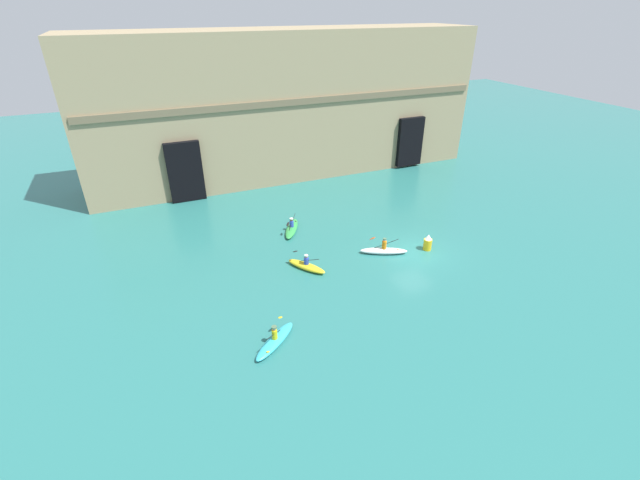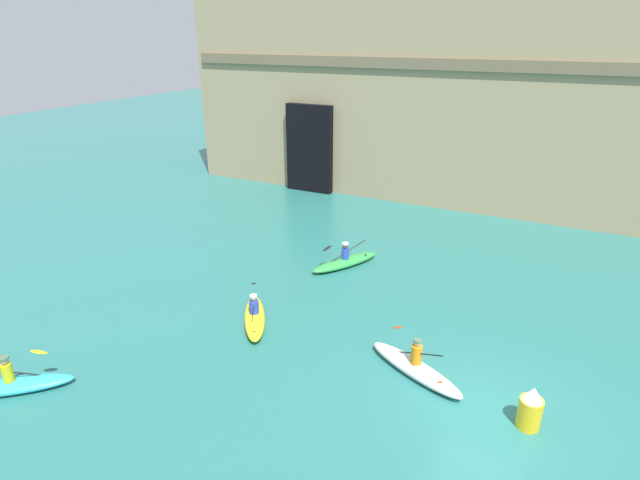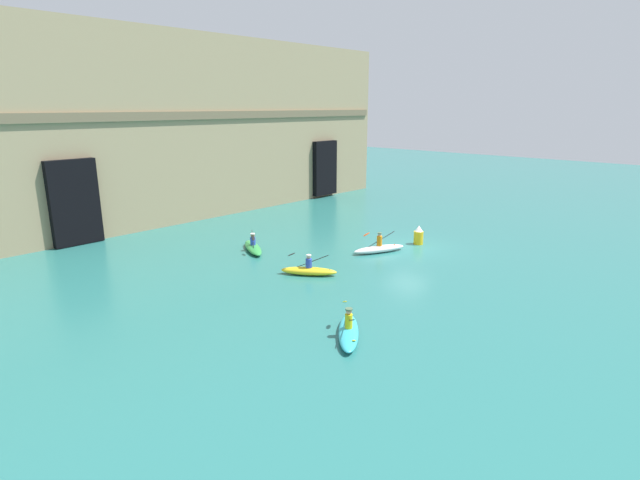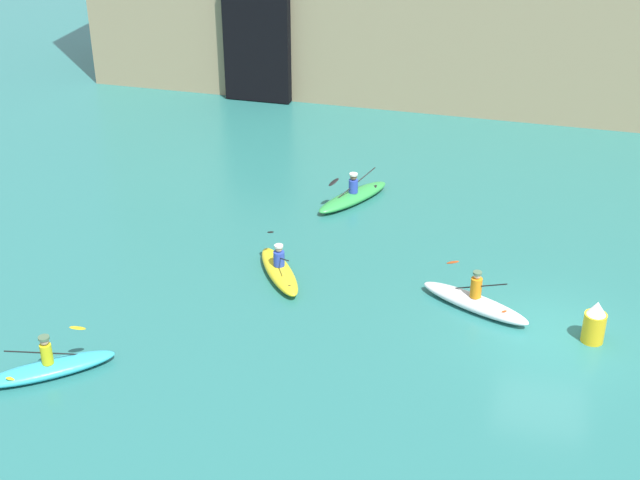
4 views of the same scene
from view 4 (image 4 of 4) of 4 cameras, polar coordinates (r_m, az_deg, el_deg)
ground_plane at (r=24.55m, az=14.54°, el=-5.89°), size 120.00×120.00×0.00m
kayak_green at (r=30.70m, az=2.13°, el=2.83°), size 2.29×3.28×1.10m
kayak_white at (r=25.04m, az=9.87°, el=-3.91°), size 3.30×1.99×1.29m
kayak_cyan at (r=23.21m, az=-16.96°, el=-7.81°), size 3.00×2.64×1.17m
kayak_yellow at (r=26.19m, az=-2.62°, el=-1.94°), size 2.20×2.79×1.17m
marker_buoy at (r=24.30m, az=17.17°, el=-5.08°), size 0.59×0.59×1.20m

